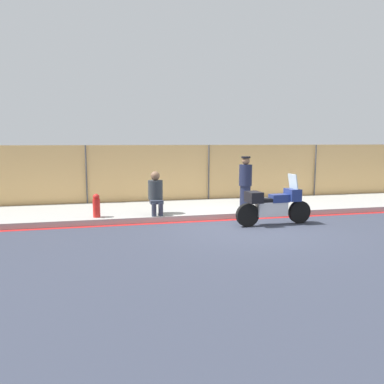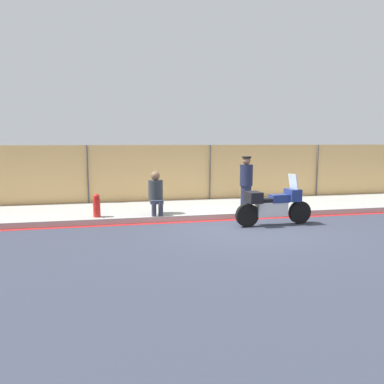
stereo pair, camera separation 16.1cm
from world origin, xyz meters
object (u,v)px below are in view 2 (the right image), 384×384
Objects in this scene: person_seated_on_curb at (156,191)px; fire_hydrant at (97,205)px; officer_standing at (246,181)px; motorcycle at (274,205)px.

fire_hydrant is (-1.72, -0.09, -0.36)m from person_seated_on_curb.
person_seated_on_curb is 1.76m from fire_hydrant.
officer_standing is 2.46× the size of fire_hydrant.
fire_hydrant is at bearing 161.10° from motorcycle.
motorcycle is 3.35× the size of fire_hydrant.
motorcycle is 3.45m from person_seated_on_curb.
person_seated_on_curb is (-3.12, 1.44, 0.30)m from motorcycle.
fire_hydrant is (-4.80, -0.75, -0.51)m from officer_standing.
person_seated_on_curb is at bearing -167.95° from officer_standing.
person_seated_on_curb is 1.88× the size of fire_hydrant.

